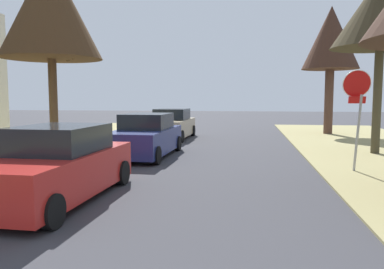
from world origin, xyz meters
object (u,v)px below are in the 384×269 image
at_px(street_tree_right_mid_b, 381,11).
at_px(stop_sign_far, 357,98).
at_px(parked_sedan_tan, 171,125).
at_px(street_tree_right_far, 331,39).
at_px(parked_sedan_navy, 146,137).
at_px(street_tree_left_mid_b, 50,8).
at_px(parked_sedan_red, 56,166).

bearing_deg(street_tree_right_mid_b, stop_sign_far, -114.52).
bearing_deg(parked_sedan_tan, stop_sign_far, -49.02).
bearing_deg(street_tree_right_far, parked_sedan_tan, -157.43).
relative_size(stop_sign_far, parked_sedan_navy, 0.66).
relative_size(street_tree_left_mid_b, parked_sedan_navy, 1.69).
height_order(stop_sign_far, parked_sedan_red, stop_sign_far).
distance_m(street_tree_left_mid_b, parked_sedan_navy, 6.16).
relative_size(stop_sign_far, street_tree_right_far, 0.40).
height_order(stop_sign_far, street_tree_right_far, street_tree_right_far).
bearing_deg(parked_sedan_navy, stop_sign_far, -17.19).
relative_size(parked_sedan_navy, parked_sedan_tan, 1.00).
relative_size(street_tree_right_mid_b, parked_sedan_tan, 1.51).
xyz_separation_m(street_tree_right_far, street_tree_left_mid_b, (-12.15, -9.36, 0.08)).
relative_size(street_tree_right_mid_b, street_tree_left_mid_b, 0.89).
bearing_deg(street_tree_left_mid_b, street_tree_right_far, 37.61).
distance_m(street_tree_right_mid_b, street_tree_left_mid_b, 12.42).
distance_m(street_tree_left_mid_b, parked_sedan_red, 8.84).
relative_size(parked_sedan_red, parked_sedan_navy, 1.00).
xyz_separation_m(street_tree_left_mid_b, parked_sedan_red, (3.52, -6.48, -4.86)).
xyz_separation_m(street_tree_right_mid_b, street_tree_right_far, (-0.19, 7.95, 0.15)).
distance_m(street_tree_right_far, street_tree_left_mid_b, 15.34).
bearing_deg(parked_sedan_red, street_tree_right_mid_b, 41.84).
height_order(street_tree_right_far, street_tree_left_mid_b, street_tree_left_mid_b).
bearing_deg(stop_sign_far, parked_sedan_navy, 162.81).
relative_size(street_tree_right_far, street_tree_left_mid_b, 0.98).
relative_size(street_tree_right_far, parked_sedan_red, 1.65).
height_order(parked_sedan_navy, parked_sedan_tan, same).
bearing_deg(parked_sedan_red, street_tree_right_far, 61.43).
bearing_deg(parked_sedan_red, parked_sedan_tan, 90.10).
relative_size(parked_sedan_red, parked_sedan_tan, 1.00).
bearing_deg(parked_sedan_navy, street_tree_right_far, 49.03).
xyz_separation_m(street_tree_right_mid_b, street_tree_left_mid_b, (-12.34, -1.41, 0.23)).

